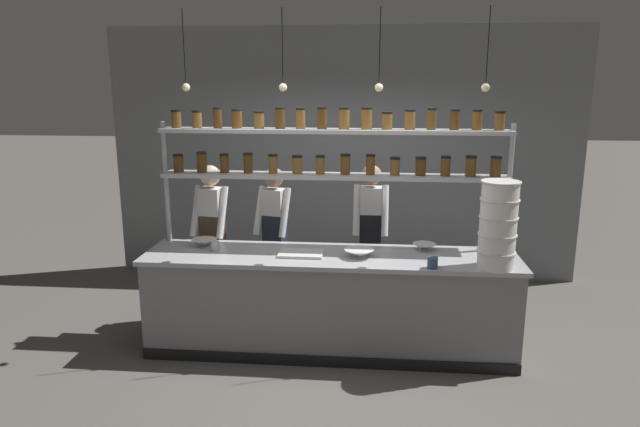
{
  "coord_description": "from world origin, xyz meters",
  "views": [
    {
      "loc": [
        0.36,
        -4.93,
        2.46
      ],
      "look_at": [
        -0.11,
        0.2,
        1.25
      ],
      "focal_mm": 32.0,
      "sensor_mm": 36.0,
      "label": 1
    }
  ],
  "objects_px": {
    "cutting_board": "(301,254)",
    "prep_bowl_center_front": "(424,247)",
    "serving_cup_front": "(433,263)",
    "serving_cup_by_board": "(215,246)",
    "prep_bowl_center_back": "(204,242)",
    "chef_right": "(370,231)",
    "chef_left": "(212,233)",
    "container_stack": "(498,225)",
    "spice_shelf_unit": "(334,154)",
    "chef_center": "(275,232)",
    "prep_bowl_near_left": "(359,253)"
  },
  "relations": [
    {
      "from": "prep_bowl_center_back",
      "to": "chef_center",
      "type": "bearing_deg",
      "value": 46.78
    },
    {
      "from": "prep_bowl_near_left",
      "to": "serving_cup_front",
      "type": "distance_m",
      "value": 0.67
    },
    {
      "from": "cutting_board",
      "to": "prep_bowl_center_back",
      "type": "relative_size",
      "value": 1.67
    },
    {
      "from": "container_stack",
      "to": "cutting_board",
      "type": "relative_size",
      "value": 1.85
    },
    {
      "from": "chef_left",
      "to": "serving_cup_front",
      "type": "relative_size",
      "value": 17.0
    },
    {
      "from": "prep_bowl_center_back",
      "to": "chef_left",
      "type": "bearing_deg",
      "value": 95.08
    },
    {
      "from": "container_stack",
      "to": "chef_right",
      "type": "bearing_deg",
      "value": 134.63
    },
    {
      "from": "chef_center",
      "to": "chef_right",
      "type": "distance_m",
      "value": 1.0
    },
    {
      "from": "chef_right",
      "to": "serving_cup_front",
      "type": "xyz_separation_m",
      "value": [
        0.52,
        -1.13,
        0.04
      ]
    },
    {
      "from": "spice_shelf_unit",
      "to": "serving_cup_by_board",
      "type": "distance_m",
      "value": 1.39
    },
    {
      "from": "cutting_board",
      "to": "prep_bowl_center_front",
      "type": "height_order",
      "value": "prep_bowl_center_front"
    },
    {
      "from": "container_stack",
      "to": "serving_cup_front",
      "type": "height_order",
      "value": "container_stack"
    },
    {
      "from": "spice_shelf_unit",
      "to": "cutting_board",
      "type": "height_order",
      "value": "spice_shelf_unit"
    },
    {
      "from": "serving_cup_by_board",
      "to": "prep_bowl_center_front",
      "type": "bearing_deg",
      "value": 5.87
    },
    {
      "from": "container_stack",
      "to": "prep_bowl_center_back",
      "type": "height_order",
      "value": "container_stack"
    },
    {
      "from": "cutting_board",
      "to": "serving_cup_by_board",
      "type": "relative_size",
      "value": 4.57
    },
    {
      "from": "cutting_board",
      "to": "prep_bowl_near_left",
      "type": "distance_m",
      "value": 0.53
    },
    {
      "from": "cutting_board",
      "to": "serving_cup_front",
      "type": "relative_size",
      "value": 4.17
    },
    {
      "from": "chef_right",
      "to": "serving_cup_by_board",
      "type": "bearing_deg",
      "value": -150.11
    },
    {
      "from": "spice_shelf_unit",
      "to": "serving_cup_front",
      "type": "relative_size",
      "value": 34.07
    },
    {
      "from": "cutting_board",
      "to": "prep_bowl_center_front",
      "type": "distance_m",
      "value": 1.15
    },
    {
      "from": "chef_right",
      "to": "prep_bowl_center_front",
      "type": "relative_size",
      "value": 7.38
    },
    {
      "from": "spice_shelf_unit",
      "to": "chef_right",
      "type": "distance_m",
      "value": 1.05
    },
    {
      "from": "chef_right",
      "to": "cutting_board",
      "type": "relative_size",
      "value": 4.06
    },
    {
      "from": "chef_center",
      "to": "prep_bowl_near_left",
      "type": "relative_size",
      "value": 5.92
    },
    {
      "from": "chef_left",
      "to": "prep_bowl_center_back",
      "type": "relative_size",
      "value": 6.8
    },
    {
      "from": "prep_bowl_center_front",
      "to": "serving_cup_front",
      "type": "xyz_separation_m",
      "value": [
        0.02,
        -0.53,
        0.02
      ]
    },
    {
      "from": "spice_shelf_unit",
      "to": "serving_cup_by_board",
      "type": "height_order",
      "value": "spice_shelf_unit"
    },
    {
      "from": "serving_cup_by_board",
      "to": "chef_left",
      "type": "bearing_deg",
      "value": 108.0
    },
    {
      "from": "spice_shelf_unit",
      "to": "prep_bowl_near_left",
      "type": "height_order",
      "value": "spice_shelf_unit"
    },
    {
      "from": "serving_cup_front",
      "to": "serving_cup_by_board",
      "type": "xyz_separation_m",
      "value": [
        -1.95,
        0.33,
        -0.0
      ]
    },
    {
      "from": "prep_bowl_center_back",
      "to": "serving_cup_front",
      "type": "bearing_deg",
      "value": -12.84
    },
    {
      "from": "serving_cup_by_board",
      "to": "prep_bowl_center_back",
      "type": "bearing_deg",
      "value": 134.23
    },
    {
      "from": "serving_cup_front",
      "to": "spice_shelf_unit",
      "type": "bearing_deg",
      "value": 143.87
    },
    {
      "from": "container_stack",
      "to": "prep_bowl_center_front",
      "type": "height_order",
      "value": "container_stack"
    },
    {
      "from": "serving_cup_by_board",
      "to": "spice_shelf_unit",
      "type": "bearing_deg",
      "value": 16.05
    },
    {
      "from": "container_stack",
      "to": "prep_bowl_center_front",
      "type": "xyz_separation_m",
      "value": [
        -0.55,
        0.47,
        -0.34
      ]
    },
    {
      "from": "prep_bowl_near_left",
      "to": "serving_cup_front",
      "type": "relative_size",
      "value": 2.79
    },
    {
      "from": "serving_cup_by_board",
      "to": "serving_cup_front",
      "type": "bearing_deg",
      "value": -9.56
    },
    {
      "from": "serving_cup_front",
      "to": "serving_cup_by_board",
      "type": "bearing_deg",
      "value": 170.44
    },
    {
      "from": "container_stack",
      "to": "serving_cup_by_board",
      "type": "xyz_separation_m",
      "value": [
        -2.48,
        0.27,
        -0.33
      ]
    },
    {
      "from": "container_stack",
      "to": "spice_shelf_unit",
      "type": "bearing_deg",
      "value": 157.62
    },
    {
      "from": "prep_bowl_near_left",
      "to": "container_stack",
      "type": "bearing_deg",
      "value": -9.44
    },
    {
      "from": "spice_shelf_unit",
      "to": "chef_right",
      "type": "xyz_separation_m",
      "value": [
        0.35,
        0.49,
        -0.86
      ]
    },
    {
      "from": "container_stack",
      "to": "prep_bowl_near_left",
      "type": "relative_size",
      "value": 2.77
    },
    {
      "from": "chef_right",
      "to": "prep_bowl_center_front",
      "type": "height_order",
      "value": "chef_right"
    },
    {
      "from": "spice_shelf_unit",
      "to": "prep_bowl_center_front",
      "type": "bearing_deg",
      "value": -7.44
    },
    {
      "from": "serving_cup_front",
      "to": "serving_cup_by_board",
      "type": "distance_m",
      "value": 1.98
    },
    {
      "from": "chef_left",
      "to": "container_stack",
      "type": "distance_m",
      "value": 2.81
    },
    {
      "from": "cutting_board",
      "to": "prep_bowl_center_front",
      "type": "bearing_deg",
      "value": 12.94
    }
  ]
}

